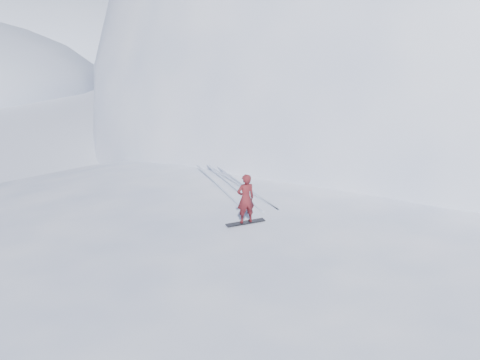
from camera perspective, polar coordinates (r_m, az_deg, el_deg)
The scene contains 8 objects.
ground at distance 14.54m, azimuth 3.65°, elevation -16.74°, with size 400.00×400.00×0.00m, color white.
near_ridge at distance 17.22m, azimuth 4.55°, elevation -10.71°, with size 36.00×28.00×4.80m, color white.
summit_peak at distance 45.84m, azimuth 23.19°, elevation 6.40°, with size 60.00×56.00×56.00m, color white.
peak_shoulder at distance 35.09m, azimuth 11.86°, elevation 4.22°, with size 28.00×24.00×18.00m, color white.
wind_bumps at distance 16.17m, azimuth -0.13°, elevation -12.72°, with size 16.00×14.40×1.00m.
snowboard at distance 14.86m, azimuth 0.68°, elevation -5.19°, with size 1.29×0.24×0.02m, color black.
snowboarder at distance 14.56m, azimuth 0.70°, elevation -2.28°, with size 0.58×0.38×1.59m, color maroon.
board_tracks at distance 18.29m, azimuth -0.89°, elevation -0.56°, with size 2.29×5.90×0.04m.
Camera 1 is at (-2.97, -11.52, 8.36)m, focal length 35.00 mm.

